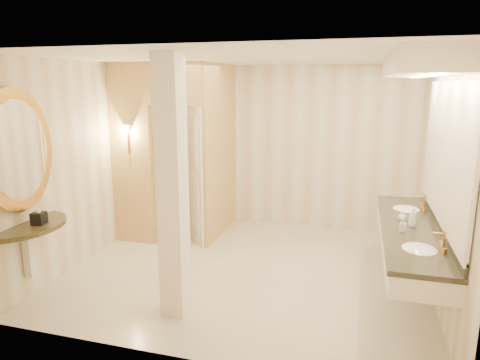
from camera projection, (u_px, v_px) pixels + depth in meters
The scene contains 16 objects.
floor at pixel (247, 268), 5.69m from camera, with size 4.50×4.50×0.00m, color beige.
ceiling at pixel (248, 58), 5.09m from camera, with size 4.50×4.50×0.00m, color white.
wall_back at pixel (278, 147), 7.27m from camera, with size 4.50×0.02×2.70m, color silver.
wall_front at pixel (185, 215), 3.51m from camera, with size 4.50×0.02×2.70m, color silver.
wall_left at pixel (93, 160), 5.99m from camera, with size 0.02×4.00×2.70m, color silver.
wall_right at pixel (441, 180), 4.79m from camera, with size 0.02×4.00×2.70m, color silver.
toilet_closet at pixel (193, 151), 6.59m from camera, with size 1.50×1.55×2.70m.
wall_sconce at pixel (128, 131), 6.22m from camera, with size 0.14×0.14×0.42m.
vanity at pixel (421, 158), 4.52m from camera, with size 0.75×2.74×2.09m.
console_shelf at pixel (19, 182), 4.67m from camera, with size 1.04×1.04×1.97m.
pillar at pixel (172, 190), 4.32m from camera, with size 0.25×0.25×2.70m, color white.
tissue_box at pixel (39, 218), 4.74m from camera, with size 0.13×0.13×0.13m, color black.
toilet at pixel (161, 205), 7.48m from camera, with size 0.37×0.65×0.67m, color white.
soap_bottle_a at pixel (403, 225), 4.51m from camera, with size 0.06×0.06×0.14m, color beige.
soap_bottle_b at pixel (402, 216), 4.85m from camera, with size 0.09×0.09×0.12m, color silver.
soap_bottle_c at pixel (413, 217), 4.66m from camera, with size 0.08×0.08×0.21m, color #C6B28C.
Camera 1 is at (1.35, -5.11, 2.40)m, focal length 32.00 mm.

